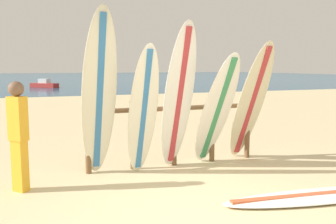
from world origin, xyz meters
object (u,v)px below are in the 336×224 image
object	(u,v)px
surfboard_rack	(174,125)
surfboard_leaning_center_right	(251,103)
surfboard_leaning_center	(217,110)
small_boat_offshore	(44,84)
surfboard_leaning_left	(143,111)
surfboard_leaning_center_left	(179,97)
surfboard_lying_on_sand	(322,196)
beachgoer_standing	(18,131)
surfboard_leaning_far_left	(99,94)

from	to	relation	value
surfboard_rack	surfboard_leaning_center_right	distance (m)	1.41
surfboard_leaning_center	surfboard_leaning_center_right	size ratio (longest dim) A/B	0.91
surfboard_leaning_center_right	small_boat_offshore	bearing A→B (deg)	96.25
surfboard_leaning_left	surfboard_leaning_center_left	bearing A→B (deg)	12.05
surfboard_leaning_center_right	surfboard_lying_on_sand	distance (m)	2.16
surfboard_leaning_left	beachgoer_standing	world-z (taller)	surfboard_leaning_left
surfboard_lying_on_sand	beachgoer_standing	bearing A→B (deg)	155.61
surfboard_lying_on_sand	beachgoer_standing	world-z (taller)	beachgoer_standing
surfboard_leaning_center_right	small_boat_offshore	distance (m)	25.59
surfboard_leaning_far_left	small_boat_offshore	size ratio (longest dim) A/B	1.14
surfboard_leaning_center_left	beachgoer_standing	xyz separation A→B (m)	(-2.39, -0.21, -0.37)
surfboard_leaning_left	surfboard_leaning_center_right	xyz separation A→B (m)	(2.02, 0.18, 0.04)
surfboard_leaning_far_left	surfboard_leaning_center	distance (m)	1.95
surfboard_lying_on_sand	small_boat_offshore	size ratio (longest dim) A/B	1.24
surfboard_leaning_center	surfboard_rack	bearing A→B (deg)	150.49
surfboard_leaning_left	surfboard_leaning_center	distance (m)	1.30
surfboard_leaning_center_right	beachgoer_standing	xyz separation A→B (m)	(-3.77, -0.25, -0.23)
surfboard_leaning_left	surfboard_rack	bearing A→B (deg)	33.14
surfboard_leaning_far_left	surfboard_leaning_center	size ratio (longest dim) A/B	1.32
surfboard_rack	surfboard_leaning_center_left	size ratio (longest dim) A/B	1.26
surfboard_leaning_left	surfboard_leaning_center	xyz separation A→B (m)	(1.30, 0.09, -0.05)
surfboard_leaning_center_left	surfboard_leaning_left	bearing A→B (deg)	-167.95
surfboard_leaning_center_right	small_boat_offshore	world-z (taller)	surfboard_leaning_center_right
surfboard_leaning_center_right	surfboard_lying_on_sand	world-z (taller)	surfboard_leaning_center_right
surfboard_leaning_far_left	surfboard_leaning_center_left	size ratio (longest dim) A/B	1.06
surfboard_rack	surfboard_lying_on_sand	distance (m)	2.55
surfboard_leaning_left	surfboard_leaning_center_right	size ratio (longest dim) A/B	0.96
surfboard_leaning_far_left	small_boat_offshore	world-z (taller)	surfboard_leaning_far_left
surfboard_leaning_center	small_boat_offshore	bearing A→B (deg)	94.63
surfboard_leaning_center_left	surfboard_leaning_center	xyz separation A→B (m)	(0.66, -0.05, -0.24)
surfboard_leaning_center_left	surfboard_lying_on_sand	size ratio (longest dim) A/B	0.86
surfboard_rack	small_boat_offshore	xyz separation A→B (m)	(-1.44, 25.16, -0.43)
surfboard_leaning_center_left	small_boat_offshore	size ratio (longest dim) A/B	1.07
surfboard_leaning_center_right	small_boat_offshore	xyz separation A→B (m)	(-2.78, 25.42, -0.80)
surfboard_lying_on_sand	surfboard_rack	bearing A→B (deg)	119.06
surfboard_rack	surfboard_leaning_center	size ratio (longest dim) A/B	1.57
surfboard_leaning_center_left	surfboard_leaning_center	size ratio (longest dim) A/B	1.25
surfboard_leaning_left	surfboard_leaning_center_left	distance (m)	0.67
surfboard_leaning_center_left	surfboard_leaning_center_right	bearing A→B (deg)	1.72
beachgoer_standing	surfboard_leaning_center_left	bearing A→B (deg)	4.94
surfboard_leaning_center_right	small_boat_offshore	size ratio (longest dim) A/B	0.94
beachgoer_standing	small_boat_offshore	world-z (taller)	beachgoer_standing
surfboard_leaning_center_right	surfboard_lying_on_sand	xyz separation A→B (m)	(-0.14, -1.89, -1.02)
surfboard_leaning_center	surfboard_lying_on_sand	xyz separation A→B (m)	(0.58, -1.81, -0.92)
surfboard_rack	surfboard_leaning_far_left	bearing A→B (deg)	-168.21
beachgoer_standing	small_boat_offshore	distance (m)	25.70
surfboard_lying_on_sand	small_boat_offshore	distance (m)	27.45
surfboard_rack	beachgoer_standing	distance (m)	2.49
surfboard_leaning_left	beachgoer_standing	xyz separation A→B (m)	(-1.76, -0.07, -0.19)
small_boat_offshore	surfboard_leaning_center_right	bearing A→B (deg)	-83.75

